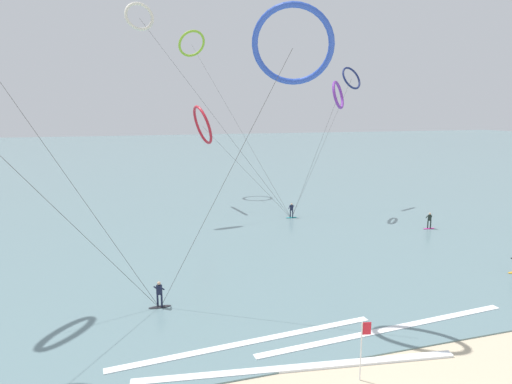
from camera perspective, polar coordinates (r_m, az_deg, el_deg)
sea_water at (r=119.12m, az=-12.09°, el=4.39°), size 400.00×200.00×0.08m
surfer_magenta at (r=49.78m, az=21.21°, el=-3.55°), size 1.40×0.67×1.70m
surfer_charcoal at (r=29.30m, az=-12.19°, el=-12.83°), size 1.40×0.70×1.70m
surfer_teal at (r=51.22m, az=4.55°, el=-2.47°), size 1.40×0.72×1.70m
kite_violet at (r=52.06m, az=10.40°, el=12.05°), size 6.87×3.13×15.48m
kite_crimson at (r=55.84m, az=-6.82°, el=8.47°), size 9.74×11.14×12.81m
kite_lime at (r=66.70m, az=-8.17°, el=18.19°), size 10.19×20.69×23.13m
kite_cobalt at (r=26.01m, az=4.69°, el=18.14°), size 10.11×4.94×17.95m
kite_ivory at (r=52.30m, az=-14.60°, el=20.77°), size 17.31×5.85×23.52m
kite_navy at (r=58.87m, az=12.04°, el=13.97°), size 11.59×6.55×17.56m
beach_flag at (r=21.98m, az=13.51°, el=-18.03°), size 0.47×0.13×2.89m
wave_crest_near at (r=23.24m, az=5.57°, el=-21.37°), size 15.76×2.71×0.12m
wave_crest_mid at (r=27.45m, az=16.58°, el=-16.47°), size 16.23×1.60×0.12m
wave_crest_far at (r=25.14m, az=-0.84°, el=-18.66°), size 14.78×1.68×0.12m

